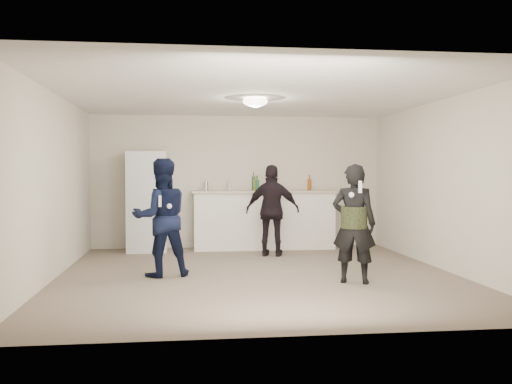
{
  "coord_description": "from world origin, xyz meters",
  "views": [
    {
      "loc": [
        -1.0,
        -7.84,
        1.43
      ],
      "look_at": [
        0.0,
        0.2,
        1.15
      ],
      "focal_mm": 40.0,
      "sensor_mm": 36.0,
      "label": 1
    }
  ],
  "objects": [
    {
      "name": "floor",
      "position": [
        0.0,
        0.0,
        0.0
      ],
      "size": [
        6.0,
        6.0,
        0.0
      ],
      "primitive_type": "plane",
      "color": "#6B5B4C",
      "rests_on": "ground"
    },
    {
      "name": "bottle_cluster",
      "position": [
        0.48,
        2.65,
        1.2
      ],
      "size": [
        1.59,
        0.32,
        0.26
      ],
      "color": "#9B7216",
      "rests_on": "counter_top"
    },
    {
      "name": "nunchuk_woman",
      "position": [
        1.06,
        -0.95,
        1.15
      ],
      "size": [
        0.07,
        0.07,
        0.07
      ],
      "primitive_type": "sphere",
      "color": "silver",
      "rests_on": "woman"
    },
    {
      "name": "counter",
      "position": [
        0.46,
        2.67,
        0.53
      ],
      "size": [
        2.6,
        0.56,
        1.05
      ],
      "primitive_type": "cube",
      "color": "white",
      "rests_on": "floor"
    },
    {
      "name": "ceiling_dome",
      "position": [
        0.0,
        0.3,
        2.45
      ],
      "size": [
        0.36,
        0.36,
        0.16
      ],
      "primitive_type": "ellipsoid",
      "color": "white",
      "rests_on": "ceiling"
    },
    {
      "name": "wall_left",
      "position": [
        -2.75,
        0.0,
        1.25
      ],
      "size": [
        0.0,
        6.0,
        6.0
      ],
      "primitive_type": "plane",
      "rotation": [
        1.57,
        0.0,
        1.57
      ],
      "color": "beige",
      "rests_on": "floor"
    },
    {
      "name": "ceiling",
      "position": [
        0.0,
        0.0,
        2.5
      ],
      "size": [
        6.0,
        6.0,
        0.0
      ],
      "primitive_type": "plane",
      "rotation": [
        3.14,
        0.0,
        0.0
      ],
      "color": "silver",
      "rests_on": "wall_back"
    },
    {
      "name": "nunchuk_man",
      "position": [
        -1.21,
        -0.2,
        0.98
      ],
      "size": [
        0.07,
        0.07,
        0.07
      ],
      "primitive_type": "sphere",
      "color": "white",
      "rests_on": "man"
    },
    {
      "name": "fridge_handle",
      "position": [
        -1.4,
        2.23,
        1.3
      ],
      "size": [
        0.02,
        0.02,
        0.6
      ],
      "primitive_type": "cylinder",
      "color": "silver",
      "rests_on": "fridge"
    },
    {
      "name": "counter_top",
      "position": [
        0.46,
        2.67,
        1.07
      ],
      "size": [
        2.68,
        0.64,
        0.04
      ],
      "primitive_type": "cube",
      "color": "beige",
      "rests_on": "counter"
    },
    {
      "name": "fridge",
      "position": [
        -1.68,
        2.6,
        0.9
      ],
      "size": [
        0.7,
        0.7,
        1.8
      ],
      "primitive_type": "cube",
      "color": "white",
      "rests_on": "floor"
    },
    {
      "name": "man",
      "position": [
        -1.33,
        0.05,
        0.81
      ],
      "size": [
        0.92,
        0.79,
        1.62
      ],
      "primitive_type": "imported",
      "rotation": [
        0.0,
        0.0,
        3.4
      ],
      "color": "#0E173B",
      "rests_on": "floor"
    },
    {
      "name": "shaker",
      "position": [
        -0.62,
        2.71,
        1.18
      ],
      "size": [
        0.08,
        0.08,
        0.17
      ],
      "primitive_type": "cylinder",
      "color": "silver",
      "rests_on": "counter_top"
    },
    {
      "name": "spectator",
      "position": [
        0.48,
        1.74,
        0.78
      ],
      "size": [
        0.98,
        0.6,
        1.56
      ],
      "primitive_type": "imported",
      "rotation": [
        0.0,
        0.0,
        2.88
      ],
      "color": "black",
      "rests_on": "floor"
    },
    {
      "name": "wall_front",
      "position": [
        0.0,
        -3.0,
        1.25
      ],
      "size": [
        6.0,
        0.0,
        6.0
      ],
      "primitive_type": "plane",
      "rotation": [
        -1.57,
        0.0,
        0.0
      ],
      "color": "beige",
      "rests_on": "floor"
    },
    {
      "name": "wall_right",
      "position": [
        2.75,
        0.0,
        1.25
      ],
      "size": [
        0.0,
        6.0,
        6.0
      ],
      "primitive_type": "plane",
      "rotation": [
        1.57,
        0.0,
        -1.57
      ],
      "color": "beige",
      "rests_on": "floor"
    },
    {
      "name": "wall_back",
      "position": [
        0.0,
        3.0,
        1.25
      ],
      "size": [
        6.0,
        0.0,
        6.0
      ],
      "primitive_type": "plane",
      "rotation": [
        1.57,
        0.0,
        0.0
      ],
      "color": "beige",
      "rests_on": "floor"
    },
    {
      "name": "remote_man",
      "position": [
        -1.33,
        -0.23,
        1.05
      ],
      "size": [
        0.04,
        0.04,
        0.15
      ],
      "primitive_type": "cube",
      "color": "silver",
      "rests_on": "man"
    },
    {
      "name": "remote_woman",
      "position": [
        1.16,
        -0.98,
        1.25
      ],
      "size": [
        0.04,
        0.04,
        0.15
      ],
      "primitive_type": "cube",
      "color": "white",
      "rests_on": "woman"
    },
    {
      "name": "woman",
      "position": [
        1.16,
        -0.73,
        0.77
      ],
      "size": [
        0.66,
        0.56,
        1.54
      ],
      "primitive_type": "imported",
      "rotation": [
        0.0,
        0.0,
        2.73
      ],
      "color": "black",
      "rests_on": "floor"
    },
    {
      "name": "camo_shorts",
      "position": [
        1.16,
        -0.73,
        0.85
      ],
      "size": [
        0.34,
        0.34,
        0.28
      ],
      "primitive_type": "cylinder",
      "color": "#2F3B1B",
      "rests_on": "woman"
    }
  ]
}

